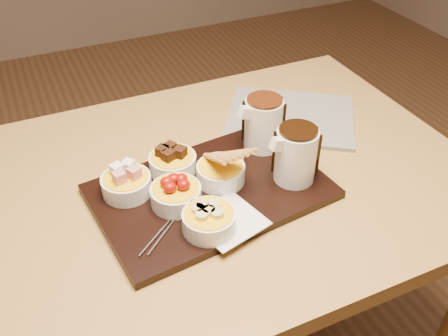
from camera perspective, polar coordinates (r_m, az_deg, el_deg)
name	(u,v)px	position (r m, az deg, el deg)	size (l,w,h in m)	color
dining_table	(200,213)	(1.13, -2.82, -5.21)	(1.20, 0.80, 0.75)	#A77F3E
serving_board	(211,191)	(1.02, -1.53, -2.68)	(0.46, 0.30, 0.02)	black
napkin	(228,220)	(0.94, 0.42, -5.99)	(0.12, 0.12, 0.00)	white
bowl_marshmallows	(127,185)	(1.01, -11.07, -1.90)	(0.10, 0.10, 0.04)	white
bowl_cake	(173,164)	(1.05, -5.87, 0.49)	(0.10, 0.10, 0.04)	white
bowl_strawberries	(176,196)	(0.97, -5.51, -3.16)	(0.10, 0.10, 0.04)	white
bowl_biscotti	(221,173)	(1.02, -0.37, -0.62)	(0.10, 0.10, 0.04)	white
bowl_bananas	(209,221)	(0.92, -1.72, -6.09)	(0.10, 0.10, 0.04)	white
pitcher_dark_chocolate	(296,155)	(1.02, 8.20, 1.43)	(0.08, 0.08, 0.12)	silver
pitcher_milk_chocolate	(263,124)	(1.11, 4.52, 5.03)	(0.08, 0.08, 0.12)	silver
fondue_skewers	(178,211)	(0.96, -5.32, -4.88)	(0.26, 0.03, 0.01)	silver
newspaper	(290,117)	(1.27, 7.60, 5.84)	(0.31, 0.25, 0.01)	beige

